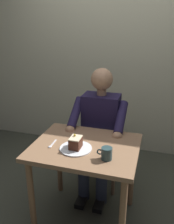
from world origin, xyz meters
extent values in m
plane|color=#3F4235|center=(0.00, 0.00, 0.00)|extent=(14.00, 14.00, 0.00)
cube|color=beige|center=(0.00, -1.45, 1.50)|extent=(6.40, 0.12, 3.00)
cube|color=#876345|center=(0.00, 0.00, 0.73)|extent=(0.85, 0.69, 0.04)
cylinder|color=#885F3F|center=(-0.37, 0.28, 0.36)|extent=(0.05, 0.05, 0.73)
cylinder|color=#885F3F|center=(0.37, 0.28, 0.36)|extent=(0.05, 0.05, 0.73)
cylinder|color=#885F3F|center=(-0.37, -0.28, 0.36)|extent=(0.05, 0.05, 0.73)
cylinder|color=#885F3F|center=(0.37, -0.28, 0.36)|extent=(0.05, 0.05, 0.73)
cube|color=#8A674B|center=(0.00, -0.55, 0.43)|extent=(0.42, 0.42, 0.04)
cube|color=#8A674B|center=(0.00, -0.74, 0.67)|extent=(0.38, 0.04, 0.45)
cylinder|color=#8A674B|center=(-0.18, -0.37, 0.21)|extent=(0.04, 0.04, 0.43)
cylinder|color=#8A674B|center=(0.18, -0.37, 0.21)|extent=(0.04, 0.04, 0.43)
cylinder|color=#8A674B|center=(-0.18, -0.73, 0.21)|extent=(0.04, 0.04, 0.43)
cylinder|color=#8A674B|center=(0.18, -0.73, 0.21)|extent=(0.04, 0.04, 0.43)
cube|color=#1E1739|center=(0.00, -0.53, 0.73)|extent=(0.36, 0.22, 0.57)
sphere|color=tan|center=(0.00, -0.53, 1.17)|extent=(0.21, 0.21, 0.21)
cylinder|color=tan|center=(0.00, -0.53, 1.04)|extent=(0.09, 0.09, 0.06)
cylinder|color=#1E1739|center=(-0.22, -0.39, 0.86)|extent=(0.08, 0.33, 0.26)
sphere|color=tan|center=(-0.22, -0.23, 0.74)|extent=(0.09, 0.09, 0.09)
cylinder|color=#1E1739|center=(0.22, -0.39, 0.86)|extent=(0.08, 0.33, 0.26)
sphere|color=tan|center=(0.22, -0.23, 0.74)|extent=(0.09, 0.09, 0.09)
cylinder|color=#292E42|center=(-0.09, -0.41, 0.43)|extent=(0.13, 0.38, 0.14)
cylinder|color=#292E42|center=(0.09, -0.41, 0.43)|extent=(0.13, 0.38, 0.14)
cylinder|color=#292E42|center=(-0.09, -0.23, 0.20)|extent=(0.11, 0.11, 0.41)
cube|color=black|center=(-0.09, -0.17, 0.03)|extent=(0.09, 0.22, 0.05)
cylinder|color=#292E42|center=(0.09, -0.23, 0.20)|extent=(0.11, 0.11, 0.41)
cube|color=black|center=(0.09, -0.17, 0.03)|extent=(0.09, 0.22, 0.05)
cylinder|color=white|center=(0.05, 0.08, 0.75)|extent=(0.25, 0.25, 0.01)
cube|color=#4C2619|center=(0.05, 0.08, 0.79)|extent=(0.08, 0.11, 0.08)
cube|color=beige|center=(0.05, 0.08, 0.84)|extent=(0.08, 0.11, 0.01)
sphere|color=gold|center=(0.07, 0.06, 0.85)|extent=(0.02, 0.02, 0.02)
cylinder|color=#273F43|center=(-0.21, 0.16, 0.79)|extent=(0.08, 0.08, 0.09)
torus|color=#273F43|center=(-0.16, 0.16, 0.79)|extent=(0.05, 0.01, 0.05)
cylinder|color=black|center=(-0.21, 0.16, 0.83)|extent=(0.07, 0.07, 0.01)
cube|color=silver|center=(0.26, 0.04, 0.75)|extent=(0.02, 0.11, 0.01)
ellipsoid|color=silver|center=(0.26, 0.11, 0.75)|extent=(0.03, 0.04, 0.01)
camera|label=1|loc=(-0.51, 1.64, 1.69)|focal=38.48mm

